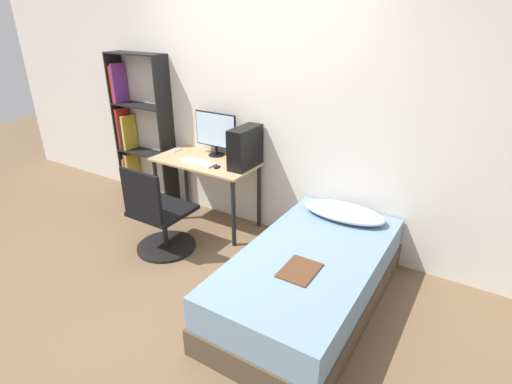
# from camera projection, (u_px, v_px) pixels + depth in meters

# --- Properties ---
(ground_plane) EXTENTS (14.00, 14.00, 0.00)m
(ground_plane) POSITION_uv_depth(u_px,v_px,m) (167.00, 288.00, 3.46)
(ground_plane) COLOR brown
(wall_back) EXTENTS (8.00, 0.05, 2.50)m
(wall_back) POSITION_uv_depth(u_px,v_px,m) (255.00, 113.00, 4.06)
(wall_back) COLOR silver
(wall_back) RESTS_ON ground_plane
(desk) EXTENTS (1.14, 0.58, 0.75)m
(desk) POSITION_uv_depth(u_px,v_px,m) (206.00, 170.00, 4.27)
(desk) COLOR tan
(desk) RESTS_ON ground_plane
(bookshelf) EXTENTS (0.79, 0.25, 1.77)m
(bookshelf) POSITION_uv_depth(u_px,v_px,m) (136.00, 133.00, 4.91)
(bookshelf) COLOR black
(bookshelf) RESTS_ON ground_plane
(office_chair) EXTENTS (0.59, 0.59, 0.90)m
(office_chair) POSITION_uv_depth(u_px,v_px,m) (159.00, 221.00, 3.87)
(office_chair) COLOR black
(office_chair) RESTS_ON ground_plane
(bed) EXTENTS (0.99, 1.90, 0.49)m
(bed) POSITION_uv_depth(u_px,v_px,m) (309.00, 279.00, 3.18)
(bed) COLOR #4C3D2D
(bed) RESTS_ON ground_plane
(pillow) EXTENTS (0.76, 0.36, 0.11)m
(pillow) POSITION_uv_depth(u_px,v_px,m) (344.00, 212.00, 3.59)
(pillow) COLOR #B2B7C6
(pillow) RESTS_ON bed
(magazine) EXTENTS (0.24, 0.32, 0.01)m
(magazine) POSITION_uv_depth(u_px,v_px,m) (300.00, 270.00, 2.86)
(magazine) COLOR #56331E
(magazine) RESTS_ON bed
(monitor) EXTENTS (0.52, 0.17, 0.47)m
(monitor) POSITION_uv_depth(u_px,v_px,m) (216.00, 132.00, 4.26)
(monitor) COLOR black
(monitor) RESTS_ON desk
(keyboard) EXTENTS (0.38, 0.13, 0.02)m
(keyboard) POSITION_uv_depth(u_px,v_px,m) (198.00, 162.00, 4.13)
(keyboard) COLOR silver
(keyboard) RESTS_ON desk
(pc_tower) EXTENTS (0.17, 0.41, 0.41)m
(pc_tower) POSITION_uv_depth(u_px,v_px,m) (245.00, 147.00, 3.97)
(pc_tower) COLOR black
(pc_tower) RESTS_ON desk
(mouse) EXTENTS (0.06, 0.09, 0.02)m
(mouse) POSITION_uv_depth(u_px,v_px,m) (217.00, 167.00, 4.01)
(mouse) COLOR black
(mouse) RESTS_ON desk
(phone) EXTENTS (0.07, 0.14, 0.01)m
(phone) POSITION_uv_depth(u_px,v_px,m) (176.00, 150.00, 4.52)
(phone) COLOR #B7B7BC
(phone) RESTS_ON desk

